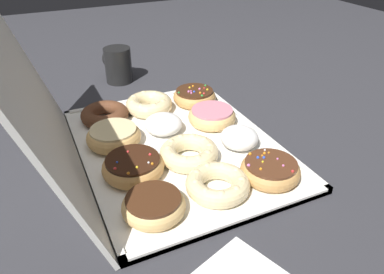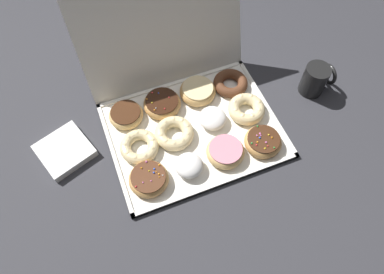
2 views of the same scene
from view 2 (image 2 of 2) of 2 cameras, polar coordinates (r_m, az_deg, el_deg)
name	(u,v)px [view 2 (image 2 of 2)]	position (r m, az deg, el deg)	size (l,w,h in m)	color
ground_plane	(193,132)	(1.10, 0.24, 0.89)	(3.00, 3.00, 0.00)	#333338
donut_box	(193,131)	(1.10, 0.24, 1.03)	(0.52, 0.40, 0.01)	white
box_lid_open	(162,34)	(1.12, -4.83, 16.36)	(0.52, 0.37, 0.01)	white
sprinkle_donut_0	(149,179)	(1.01, -7.03, -6.73)	(0.11, 0.11, 0.04)	tan
powdered_filled_donut_1	(189,165)	(1.01, -0.49, -4.63)	(0.08, 0.08, 0.05)	white
pink_frosted_donut_2	(225,151)	(1.04, 5.42, -2.34)	(0.11, 0.11, 0.04)	#E5B770
sprinkle_donut_3	(263,141)	(1.07, 11.42, -0.70)	(0.11, 0.11, 0.04)	tan
cruller_donut_4	(139,146)	(1.06, -8.52, -1.53)	(0.12, 0.12, 0.04)	beige
cruller_donut_5	(174,133)	(1.07, -2.90, 0.66)	(0.12, 0.12, 0.04)	beige
powdered_filled_donut_6	(213,118)	(1.10, 3.36, 3.06)	(0.09, 0.09, 0.04)	white
cruller_donut_7	(246,108)	(1.13, 8.79, 4.60)	(0.12, 0.12, 0.04)	beige
chocolate_frosted_donut_8	(126,115)	(1.12, -10.64, 3.58)	(0.11, 0.11, 0.04)	#E5B770
sprinkle_donut_9	(162,104)	(1.13, -4.86, 5.43)	(0.12, 0.12, 0.04)	tan
glazed_ring_donut_10	(198,91)	(1.16, 0.93, 7.48)	(0.12, 0.12, 0.04)	tan
chocolate_cake_ring_donut_11	(231,83)	(1.19, 6.26, 8.66)	(0.11, 0.11, 0.03)	#59331E
coffee_mug	(316,79)	(1.22, 19.40, 8.86)	(0.10, 0.08, 0.10)	black
napkin_stack	(65,151)	(1.12, -19.93, -2.07)	(0.14, 0.14, 0.03)	white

